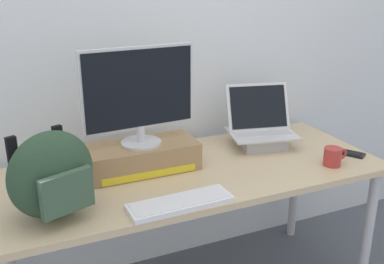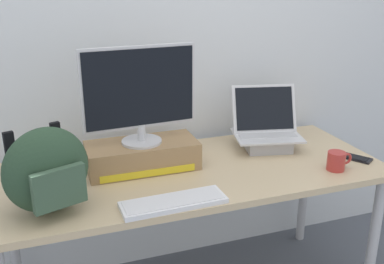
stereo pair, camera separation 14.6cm
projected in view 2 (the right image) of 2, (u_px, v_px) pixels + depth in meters
name	position (u px, v px, depth m)	size (l,w,h in m)	color
back_wall	(162.00, 30.00, 2.26)	(7.00, 0.10, 2.60)	silver
desk	(192.00, 183.00, 2.06)	(1.76, 0.72, 0.72)	tan
toner_box_yellow	(142.00, 155.00, 2.03)	(0.50, 0.23, 0.12)	#9E7A51
desktop_monitor	(140.00, 93.00, 1.93)	(0.51, 0.18, 0.43)	silver
open_laptop	(266.00, 135.00, 2.27)	(0.38, 0.32, 0.30)	#ADADB2
external_keyboard	(174.00, 202.00, 1.72)	(0.41, 0.14, 0.02)	white
messenger_backpack	(47.00, 170.00, 1.63)	(0.36, 0.29, 0.33)	#28422D
coffee_mug	(337.00, 161.00, 2.02)	(0.12, 0.08, 0.09)	#B2332D
cell_phone	(356.00, 158.00, 2.15)	(0.14, 0.16, 0.01)	black
plush_toy	(51.00, 170.00, 1.91)	(0.10, 0.10, 0.10)	#2393CC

